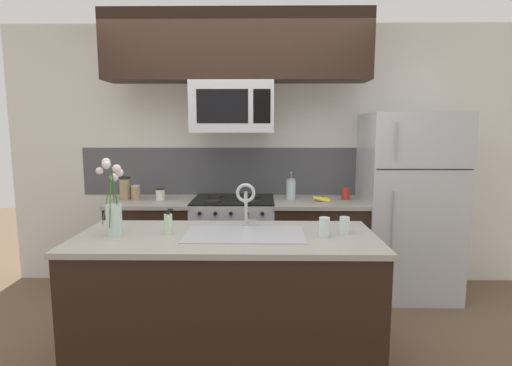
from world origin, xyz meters
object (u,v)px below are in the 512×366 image
(french_press, at_px, (291,189))
(coffee_tin, at_px, (346,194))
(microwave, at_px, (233,107))
(banana_bunch, at_px, (322,199))
(flower_vase, at_px, (113,209))
(storage_jar_tall, at_px, (125,188))
(sink_faucet, at_px, (246,199))
(drinking_glass, at_px, (324,227))
(storage_jar_short, at_px, (160,194))
(stove_range, at_px, (234,246))
(spare_glass, at_px, (344,225))
(refrigerator, at_px, (407,205))
(dish_soap_bottle, at_px, (168,224))
(storage_jar_medium, at_px, (136,193))

(french_press, relative_size, coffee_tin, 2.43)
(microwave, distance_m, banana_bunch, 1.18)
(microwave, xyz_separation_m, flower_vase, (-0.67, -1.24, -0.69))
(storage_jar_tall, height_order, sink_faucet, sink_faucet)
(microwave, relative_size, drinking_glass, 6.07)
(coffee_tin, distance_m, drinking_glass, 1.39)
(storage_jar_short, bearing_deg, stove_range, -0.20)
(sink_faucet, height_order, spare_glass, sink_faucet)
(storage_jar_short, bearing_deg, refrigerator, 0.43)
(stove_range, relative_size, refrigerator, 0.54)
(dish_soap_bottle, xyz_separation_m, spare_glass, (1.13, 0.03, -0.01))
(refrigerator, xyz_separation_m, french_press, (-1.10, 0.04, 0.15))
(banana_bunch, distance_m, dish_soap_bottle, 1.65)
(storage_jar_short, bearing_deg, microwave, -1.93)
(refrigerator, xyz_separation_m, coffee_tin, (-0.58, 0.03, 0.10))
(french_press, bearing_deg, dish_soap_bottle, -124.29)
(french_press, bearing_deg, flower_vase, -132.61)
(refrigerator, bearing_deg, drinking_glass, -127.26)
(storage_jar_medium, height_order, spare_glass, storage_jar_medium)
(coffee_tin, bearing_deg, refrigerator, -2.98)
(microwave, bearing_deg, refrigerator, 1.42)
(microwave, distance_m, storage_jar_tall, 1.28)
(banana_bunch, distance_m, sink_faucet, 1.20)
(storage_jar_tall, xyz_separation_m, drinking_glass, (1.69, -1.31, -0.05))
(banana_bunch, distance_m, drinking_glass, 1.23)
(microwave, xyz_separation_m, spare_glass, (0.80, -1.18, -0.81))
(banana_bunch, bearing_deg, dish_soap_bottle, -134.79)
(refrigerator, relative_size, flower_vase, 3.51)
(stove_range, xyz_separation_m, coffee_tin, (1.07, 0.05, 0.50))
(storage_jar_tall, bearing_deg, storage_jar_short, -4.11)
(stove_range, relative_size, dish_soap_bottle, 5.64)
(refrigerator, bearing_deg, dish_soap_bottle, -147.71)
(banana_bunch, bearing_deg, spare_glass, -91.48)
(storage_jar_short, bearing_deg, dish_soap_bottle, -73.63)
(storage_jar_medium, relative_size, dish_soap_bottle, 0.86)
(microwave, distance_m, french_press, 0.94)
(storage_jar_short, bearing_deg, banana_bunch, -2.34)
(sink_faucet, bearing_deg, drinking_glass, -25.55)
(storage_jar_tall, relative_size, banana_bunch, 1.15)
(microwave, bearing_deg, sink_faucet, -81.16)
(storage_jar_short, distance_m, drinking_glass, 1.86)
(stove_range, xyz_separation_m, dish_soap_bottle, (-0.33, -1.23, 0.52))
(stove_range, bearing_deg, spare_glass, -56.27)
(coffee_tin, xyz_separation_m, drinking_glass, (-0.41, -1.33, 0.01))
(microwave, height_order, french_press, microwave)
(microwave, xyz_separation_m, storage_jar_tall, (-1.04, 0.05, -0.76))
(stove_range, bearing_deg, storage_jar_tall, 178.51)
(french_press, bearing_deg, refrigerator, -2.09)
(coffee_tin, distance_m, sink_faucet, 1.43)
(banana_bunch, xyz_separation_m, dish_soap_bottle, (-1.16, -1.17, 0.05))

